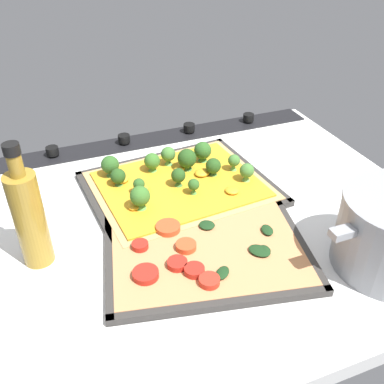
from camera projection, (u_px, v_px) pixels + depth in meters
ground_plane at (210, 220)px, 81.94cm from camera, size 82.45×71.57×3.00cm
stove_control_panel at (158, 137)px, 105.69cm from camera, size 79.15×7.00×2.60cm
baking_tray_front at (180, 190)px, 87.00cm from camera, size 37.25×31.63×1.30cm
broccoli_pizza at (177, 181)px, 86.58cm from camera, size 34.65×29.03×5.97cm
baking_tray_back at (207, 251)px, 71.75cm from camera, size 37.31×30.99×1.30cm
veggie_pizza_back at (204, 249)px, 71.10cm from camera, size 34.48×28.16×1.90cm
oil_bottle at (29, 217)px, 65.84cm from camera, size 4.78×4.78×21.15cm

